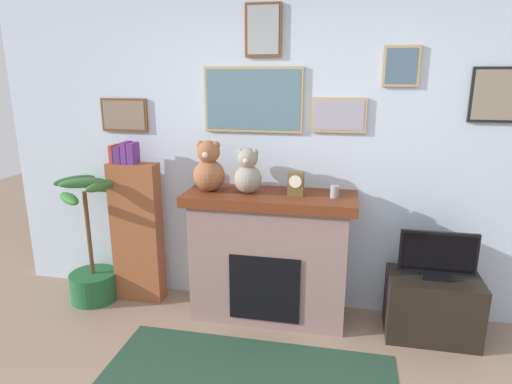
# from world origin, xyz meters

# --- Properties ---
(back_wall) EXTENTS (5.20, 0.15, 2.60)m
(back_wall) POSITION_xyz_m (-0.00, 2.00, 1.31)
(back_wall) COLOR silver
(back_wall) RESTS_ON ground_plane
(fireplace) EXTENTS (1.33, 0.53, 1.04)m
(fireplace) POSITION_xyz_m (-0.21, 1.70, 0.53)
(fireplace) COLOR gray
(fireplace) RESTS_ON ground_plane
(bookshelf) EXTENTS (0.42, 0.16, 1.40)m
(bookshelf) POSITION_xyz_m (-1.38, 1.74, 0.64)
(bookshelf) COLOR brown
(bookshelf) RESTS_ON ground_plane
(potted_plant) EXTENTS (0.58, 0.54, 1.13)m
(potted_plant) POSITION_xyz_m (-1.77, 1.64, 0.37)
(potted_plant) COLOR #1E592D
(potted_plant) RESTS_ON ground_plane
(tv_stand) EXTENTS (0.66, 0.40, 0.48)m
(tv_stand) POSITION_xyz_m (1.03, 1.64, 0.24)
(tv_stand) COLOR black
(tv_stand) RESTS_ON ground_plane
(television) EXTENTS (0.54, 0.14, 0.35)m
(television) POSITION_xyz_m (1.03, 1.64, 0.65)
(television) COLOR black
(television) RESTS_ON tv_stand
(candle_jar) EXTENTS (0.06, 0.06, 0.09)m
(candle_jar) POSITION_xyz_m (0.27, 1.69, 1.08)
(candle_jar) COLOR gray
(candle_jar) RESTS_ON fireplace
(mantel_clock) EXTENTS (0.12, 0.09, 0.18)m
(mantel_clock) POSITION_xyz_m (-0.02, 1.68, 1.13)
(mantel_clock) COLOR brown
(mantel_clock) RESTS_ON fireplace
(teddy_bear_tan) EXTENTS (0.25, 0.25, 0.40)m
(teddy_bear_tan) POSITION_xyz_m (-0.70, 1.69, 1.22)
(teddy_bear_tan) COLOR #935A39
(teddy_bear_tan) RESTS_ON fireplace
(teddy_bear_brown) EXTENTS (0.22, 0.22, 0.35)m
(teddy_bear_brown) POSITION_xyz_m (-0.39, 1.69, 1.19)
(teddy_bear_brown) COLOR gray
(teddy_bear_brown) RESTS_ON fireplace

